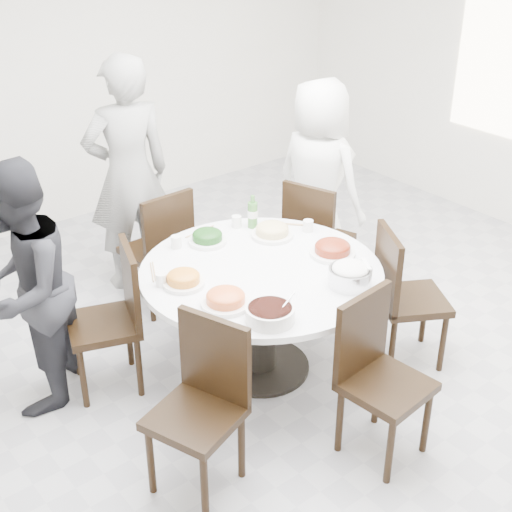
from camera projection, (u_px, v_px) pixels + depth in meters
floor at (290, 357)px, 4.83m from camera, size 6.00×6.00×0.01m
wall_back at (69, 68)px, 6.24m from camera, size 6.00×0.01×2.80m
dining_table at (261, 320)px, 4.55m from camera, size 1.50×1.50×0.75m
chair_ne at (319, 237)px, 5.38m from camera, size 0.53×0.53×0.95m
chair_n at (156, 248)px, 5.22m from camera, size 0.44×0.44×0.95m
chair_nw at (103, 322)px, 4.35m from camera, size 0.54×0.54×0.95m
chair_sw at (195, 414)px, 3.60m from camera, size 0.54×0.54×0.95m
chair_s at (387, 383)px, 3.83m from camera, size 0.46×0.46×0.95m
chair_se at (413, 297)px, 4.61m from camera, size 0.57×0.57×0.95m
diner_right at (318, 181)px, 5.52m from camera, size 0.64×0.86×1.59m
diner_middle at (128, 175)px, 5.32m from camera, size 0.73×0.55×1.82m
diner_left at (24, 290)px, 4.10m from camera, size 0.94×0.95×1.55m
dish_greens at (207, 238)px, 4.67m from camera, size 0.25×0.25×0.07m
dish_pale at (272, 231)px, 4.75m from camera, size 0.28×0.28×0.08m
dish_orange at (184, 280)px, 4.18m from camera, size 0.25×0.25×0.07m
dish_redbrown at (333, 250)px, 4.52m from camera, size 0.29×0.29×0.07m
dish_tofu at (226, 300)px, 3.98m from camera, size 0.28×0.28×0.07m
rice_bowl at (350, 277)px, 4.17m from camera, size 0.26×0.26×0.11m
soup_bowl at (270, 314)px, 3.84m from camera, size 0.27×0.27×0.08m
beverage_bottle at (253, 212)px, 4.84m from camera, size 0.07×0.07×0.23m
tea_cups at (202, 232)px, 4.74m from camera, size 0.07×0.07×0.08m
chopsticks at (203, 233)px, 4.81m from camera, size 0.24×0.04×0.01m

